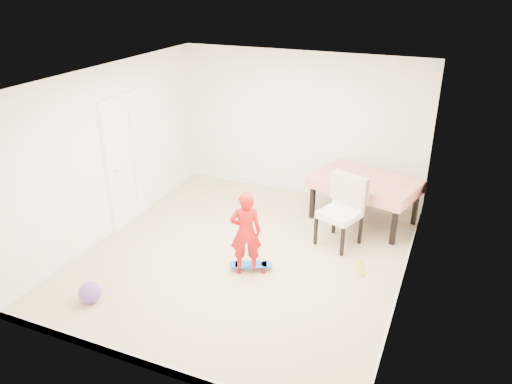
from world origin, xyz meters
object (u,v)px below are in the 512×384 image
at_px(dining_table, 364,200).
at_px(balloon, 90,293).
at_px(dining_chair, 339,212).
at_px(skateboard, 251,267).
at_px(child, 246,235).

distance_m(dining_table, balloon, 4.47).
xyz_separation_m(dining_table, balloon, (-2.68, -3.56, -0.24)).
height_order(dining_chair, skateboard, dining_chair).
distance_m(dining_chair, child, 1.59).
bearing_deg(child, dining_table, -144.08).
xyz_separation_m(dining_chair, skateboard, (-0.93, -1.18, -0.49)).
bearing_deg(skateboard, dining_chair, 28.09).
height_order(dining_table, child, child).
xyz_separation_m(dining_table, skateboard, (-1.11, -2.09, -0.34)).
bearing_deg(child, balloon, 16.65).
relative_size(dining_chair, skateboard, 1.77).
bearing_deg(child, dining_chair, -153.78).
relative_size(skateboard, balloon, 2.18).
bearing_deg(balloon, skateboard, 43.17).
relative_size(dining_table, dining_chair, 1.52).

